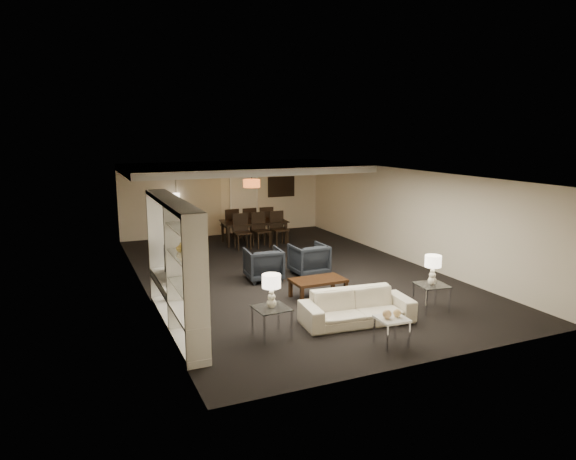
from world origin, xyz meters
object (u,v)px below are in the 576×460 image
at_px(armchair_left, 263,264).
at_px(floor_lamp, 177,216).
at_px(coffee_table, 318,288).
at_px(vase_amber, 181,247).
at_px(chair_nm, 261,230).
at_px(chair_fm, 247,223).
at_px(chair_fl, 230,225).
at_px(side_table_left, 272,322).
at_px(marble_table, 391,331).
at_px(pendant_light, 252,183).
at_px(side_table_right, 431,297).
at_px(table_lamp_left, 271,291).
at_px(dining_table, 254,232).
at_px(floor_speaker, 168,278).
at_px(sofa, 357,307).
at_px(table_lamp_right, 433,270).
at_px(chair_nl, 243,232).
at_px(armchair_right, 309,259).
at_px(vase_blue, 192,289).
at_px(television, 167,260).
at_px(chair_fr, 265,222).
at_px(chair_nr, 279,229).

relative_size(armchair_left, floor_lamp, 0.55).
relative_size(coffee_table, vase_amber, 7.26).
distance_m(chair_nm, chair_fm, 1.30).
bearing_deg(armchair_left, chair_fl, -92.11).
distance_m(side_table_left, marble_table, 2.03).
relative_size(pendant_light, marble_table, 1.10).
xyz_separation_m(armchair_left, floor_lamp, (-0.93, 5.51, 0.38)).
height_order(side_table_right, marble_table, side_table_right).
distance_m(table_lamp_left, chair_fm, 8.23).
distance_m(marble_table, chair_nm, 7.73).
height_order(marble_table, dining_table, dining_table).
bearing_deg(chair_fl, floor_speaker, 56.47).
distance_m(coffee_table, side_table_left, 2.34).
bearing_deg(sofa, floor_speaker, 148.43).
distance_m(vase_amber, chair_nm, 7.33).
bearing_deg(table_lamp_right, coffee_table, 136.74).
xyz_separation_m(table_lamp_left, chair_nl, (1.68, 6.60, -0.29)).
relative_size(armchair_right, vase_blue, 5.35).
relative_size(television, vase_amber, 7.55).
relative_size(sofa, dining_table, 1.02).
distance_m(side_table_right, chair_nl, 6.83).
xyz_separation_m(side_table_left, table_lamp_right, (3.40, 0.00, 0.56)).
bearing_deg(vase_blue, television, 89.21).
distance_m(vase_blue, chair_fr, 9.32).
relative_size(sofa, chair_fr, 1.95).
bearing_deg(chair_fm, table_lamp_right, 96.43).
bearing_deg(chair_nr, floor_lamp, 137.06).
relative_size(armchair_left, chair_nr, 0.80).
xyz_separation_m(table_lamp_left, dining_table, (2.28, 7.25, -0.47)).
bearing_deg(television, marble_table, -133.40).
distance_m(coffee_table, chair_nm, 5.05).
bearing_deg(pendant_light, coffee_table, -94.92).
distance_m(coffee_table, vase_amber, 3.65).
distance_m(table_lamp_left, chair_nr, 7.21).
height_order(side_table_left, television, television).
relative_size(table_lamp_right, floor_speaker, 0.49).
distance_m(dining_table, chair_fl, 0.90).
bearing_deg(chair_fl, chair_nm, 109.46).
xyz_separation_m(side_table_left, table_lamp_left, (-0.00, 0.00, 0.56)).
height_order(armchair_left, side_table_left, armchair_left).
xyz_separation_m(pendant_light, floor_lamp, (-2.00, 1.70, -1.16)).
height_order(table_lamp_right, marble_table, table_lamp_right).
height_order(table_lamp_left, table_lamp_right, same).
distance_m(sofa, table_lamp_left, 1.78).
bearing_deg(vase_amber, chair_nr, 55.20).
height_order(armchair_left, floor_speaker, floor_speaker).
bearing_deg(chair_fl, armchair_left, 77.44).
xyz_separation_m(pendant_light, side_table_left, (-2.17, -7.11, -1.65)).
height_order(marble_table, chair_fr, chair_fr).
distance_m(pendant_light, sofa, 7.31).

